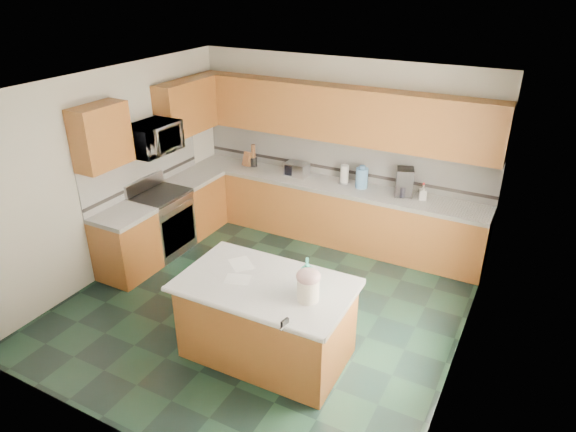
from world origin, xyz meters
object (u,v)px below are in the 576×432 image
Objects in this scene: knife_block at (248,159)px; toaster_oven at (297,169)px; island_top at (266,285)px; treat_jar at (308,290)px; soap_bottle_island at (307,276)px; coffee_maker at (404,182)px; island_base at (267,321)px.

knife_block reaches higher than toaster_oven.
treat_jar is at bearing -8.13° from island_top.
toaster_oven reaches higher than island_top.
toaster_oven is (-1.59, 2.88, -0.01)m from treat_jar.
coffee_maker is (0.15, 2.80, 0.01)m from soap_bottle_island.
knife_block is 0.88m from toaster_oven.
treat_jar reaches higher than island_base.
treat_jar is at bearing -8.13° from island_base.
knife_block is (-2.40, 2.77, -0.07)m from soap_bottle_island.
soap_bottle_island reaches higher than island_top.
toaster_oven is at bearing 110.15° from island_base.
treat_jar is 3.79m from knife_block.
island_top is 5.14× the size of toaster_oven.
island_base is 0.46m from island_top.
soap_bottle_island is at bearing 117.38° from treat_jar.
knife_block is at bearing 163.50° from coffee_maker.
toaster_oven is (-1.08, 2.81, 0.13)m from island_top.
knife_block is at bearing 124.03° from island_top.
coffee_maker reaches higher than soap_bottle_island.
knife_block is at bearing 107.46° from soap_bottle_island.
soap_bottle_island is at bearing 5.17° from island_base.
soap_bottle_island is at bearing -110.23° from coffee_maker.
island_top is 0.53m from treat_jar.
knife_block is (-1.96, 2.81, 0.14)m from island_top.
island_top is at bearing 162.53° from soap_bottle_island.
toaster_oven is 1.67m from coffee_maker.
coffee_maker is (2.55, 0.03, 0.08)m from knife_block.
island_base is at bearing -66.20° from toaster_oven.
toaster_oven is (-1.52, 2.77, -0.09)m from soap_bottle_island.
knife_block reaches higher than island_base.
soap_bottle_island reaches higher than treat_jar.
coffee_maker is (0.59, 2.84, 0.22)m from island_top.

